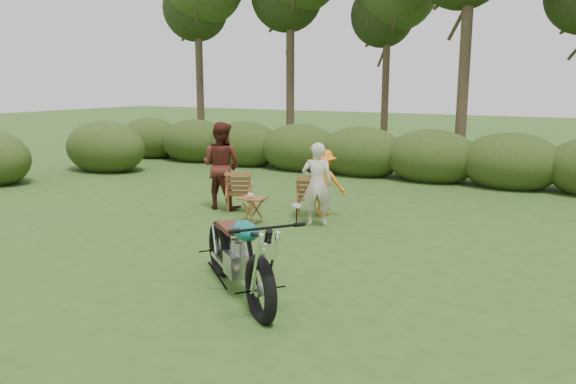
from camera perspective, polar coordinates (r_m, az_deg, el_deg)
The scene contains 10 objects.
ground at distance 7.55m, azimuth -4.27°, elevation -9.27°, with size 80.00×80.00×0.00m, color #284717.
tree_line at distance 16.03m, azimuth 17.44°, elevation 14.90°, with size 22.52×11.62×8.14m.
motorcycle at distance 7.26m, azimuth -5.04°, elevation -10.14°, with size 2.34×0.89×1.34m, color #0CA098, non-canonical shape.
lawn_chair_right at distance 11.23m, azimuth 2.24°, elevation -2.38°, with size 0.58×0.58×0.85m, color brown, non-canonical shape.
lawn_chair_left at distance 11.69m, azimuth -4.82°, elevation -1.88°, with size 0.58×0.58×0.85m, color brown, non-canonical shape.
side_table at distance 10.54m, azimuth -3.61°, elevation -1.90°, with size 0.49×0.41×0.50m, color brown, non-canonical shape.
cup at distance 10.45m, azimuth -3.82°, elevation -0.36°, with size 0.12×0.12×0.09m, color beige.
adult_a at distance 10.46m, azimuth 2.93°, elevation -3.41°, with size 0.57×0.37×1.55m, color beige.
adult_b at distance 11.94m, azimuth -6.69°, elevation -1.63°, with size 0.88×0.69×1.81m, color #4D1D16.
child at distance 11.32m, azimuth 3.66°, elevation -2.28°, with size 0.85×0.49×1.31m, color orange.
Camera 1 is at (3.93, -5.88, 2.64)m, focal length 35.00 mm.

